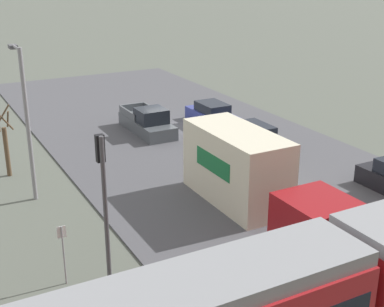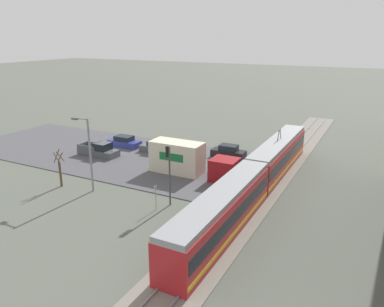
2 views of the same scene
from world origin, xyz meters
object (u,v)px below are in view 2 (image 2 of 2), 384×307
Objects in this scene: box_truck at (188,160)px; pickup_truck at (99,150)px; street_lamp_near_crossing at (88,149)px; light_rail_tram at (255,179)px; street_tree at (60,170)px; sedan_car_2 at (228,152)px; sedan_car_1 at (124,142)px; traffic_light_pole at (169,168)px; sedan_car_0 at (158,148)px; no_parking_sign at (156,195)px.

pickup_truck is at bearing -92.56° from box_truck.
street_lamp_near_crossing is (8.37, -6.36, 2.58)m from box_truck.
street_tree is at bearing -70.25° from light_rail_tram.
pickup_truck is at bearing 114.95° from sedan_car_2.
sedan_car_1 is 19.92m from traffic_light_pole.
sedan_car_0 is (-7.55, -15.62, -1.10)m from light_rail_tram.
sedan_car_2 is 1.10× the size of street_tree.
sedan_car_2 reaches higher than sedan_car_1.
street_lamp_near_crossing is at bearing 36.86° from pickup_truck.
no_parking_sign reaches higher than sedan_car_1.
traffic_light_pole is at bearing -49.92° from light_rail_tram.
sedan_car_2 reaches higher than sedan_car_0.
traffic_light_pole is (12.96, 14.86, 2.84)m from sedan_car_1.
sedan_car_1 is at bearing -168.50° from street_tree.
pickup_truck is 0.98× the size of traffic_light_pole.
pickup_truck reaches higher than sedan_car_1.
street_lamp_near_crossing reaches higher than box_truck.
street_tree is at bearing -83.87° from traffic_light_pole.
street_lamp_near_crossing is at bearing -37.21° from box_truck.
no_parking_sign is (0.13, 11.42, -0.35)m from street_tree.
traffic_light_pole is 1.43× the size of street_tree.
sedan_car_1 is 14.61m from sedan_car_2.
pickup_truck is at bearing -161.06° from street_tree.
sedan_car_1 is 20.30m from no_parking_sign.
traffic_light_pole is (15.12, 0.41, 2.81)m from sedan_car_2.
pickup_truck is at bearing -143.14° from street_lamp_near_crossing.
traffic_light_pole is at bearing 94.92° from street_lamp_near_crossing.
box_truck is 1.82× the size of traffic_light_pole.
street_tree reaches higher than sedan_car_1.
box_truck is at bearing 166.87° from sedan_car_2.
light_rail_tram reaches higher than no_parking_sign.
box_truck is 13.26m from street_tree.
street_lamp_near_crossing reaches higher than no_parking_sign.
box_truck is at bearing 142.79° from street_lamp_near_crossing.
sedan_car_1 is 14.57m from street_tree.
sedan_car_0 is 5.48m from sedan_car_1.
sedan_car_2 is at bearing -178.45° from traffic_light_pole.
traffic_light_pole is 2.64m from no_parking_sign.
light_rail_tram is 22.49m from sedan_car_1.
light_rail_tram is at bearing -110.08° from sedan_car_1.
pickup_truck is 1.27× the size of sedan_car_2.
no_parking_sign is at bearing -20.75° from traffic_light_pole.
sedan_car_0 is 1.12× the size of sedan_car_2.
box_truck is 2.61× the size of street_tree.
street_lamp_near_crossing reaches higher than traffic_light_pole.
traffic_light_pole is at bearing 36.25° from sedan_car_0.
no_parking_sign is at bearing 89.33° from street_tree.
street_lamp_near_crossing reaches higher than light_rail_tram.
sedan_car_1 is at bearing -112.71° from box_truck.
street_tree reaches higher than sedan_car_2.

